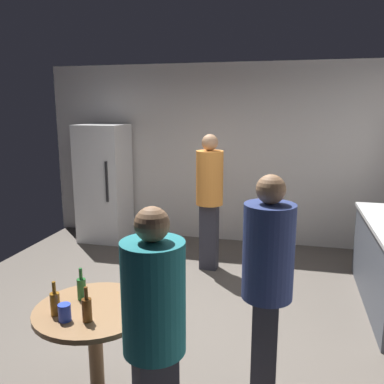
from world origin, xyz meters
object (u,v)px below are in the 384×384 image
person_in_teal_shirt (154,326)px  person_in_orange_shirt (209,192)px  beer_bottle_brown (87,309)px  beer_bottle_amber (55,303)px  foreground_table (94,321)px  person_in_navy_shirt (267,276)px  beer_bottle_green (82,288)px  plastic_cup_blue (65,312)px  refrigerator (104,183)px

person_in_teal_shirt → person_in_orange_shirt: person_in_orange_shirt is taller
beer_bottle_brown → person_in_teal_shirt: size_ratio=0.15×
beer_bottle_amber → person_in_orange_shirt: (0.47, 2.75, 0.20)m
foreground_table → person_in_navy_shirt: bearing=13.8°
beer_bottle_green → beer_bottle_brown: bearing=-55.4°
plastic_cup_blue → beer_bottle_green: bearing=97.9°
foreground_table → person_in_navy_shirt: (1.14, 0.28, 0.33)m
beer_bottle_brown → person_in_navy_shirt: (1.09, 0.45, 0.14)m
beer_bottle_green → person_in_teal_shirt: 0.89m
refrigerator → beer_bottle_brown: (1.61, -3.57, -0.08)m
beer_bottle_green → person_in_navy_shirt: person_in_navy_shirt is taller
beer_bottle_green → plastic_cup_blue: bearing=-82.1°
beer_bottle_green → plastic_cup_blue: (0.04, -0.29, -0.03)m
foreground_table → plastic_cup_blue: (-0.09, -0.20, 0.16)m
refrigerator → person_in_teal_shirt: size_ratio=1.14×
beer_bottle_green → person_in_orange_shirt: size_ratio=0.13×
beer_bottle_amber → foreground_table: bearing=37.9°
refrigerator → person_in_navy_shirt: refrigerator is taller
beer_bottle_brown → person_in_navy_shirt: bearing=22.5°
beer_bottle_green → person_in_orange_shirt: bearing=80.7°
beer_bottle_brown → person_in_navy_shirt: person_in_navy_shirt is taller
person_in_teal_shirt → person_in_orange_shirt: (-0.31, 3.02, 0.10)m
plastic_cup_blue → person_in_navy_shirt: size_ratio=0.07×
foreground_table → beer_bottle_green: 0.25m
beer_bottle_green → person_in_navy_shirt: size_ratio=0.14×
beer_bottle_amber → person_in_navy_shirt: person_in_navy_shirt is taller
plastic_cup_blue → person_in_orange_shirt: bearing=82.5°
refrigerator → plastic_cup_blue: 3.89m
refrigerator → foreground_table: 3.75m
beer_bottle_amber → plastic_cup_blue: bearing=-27.6°
foreground_table → beer_bottle_amber: bearing=-142.1°
refrigerator → person_in_navy_shirt: 4.12m
refrigerator → beer_bottle_amber: bearing=-69.0°
refrigerator → person_in_teal_shirt: bearing=-60.8°
beer_bottle_brown → plastic_cup_blue: 0.15m
beer_bottle_amber → person_in_navy_shirt: size_ratio=0.14×
person_in_orange_shirt → beer_bottle_amber: bearing=-6.1°
person_in_teal_shirt → foreground_table: bearing=15.8°
refrigerator → person_in_teal_shirt: (2.14, -3.83, 0.02)m
beer_bottle_brown → person_in_orange_shirt: bearing=85.3°
beer_bottle_brown → person_in_teal_shirt: (0.54, -0.25, 0.10)m
beer_bottle_amber → plastic_cup_blue: 0.11m
beer_bottle_brown → beer_bottle_green: same height
person_in_orange_shirt → foreground_table: bearing=-2.5°
plastic_cup_blue → person_in_navy_shirt: bearing=21.3°
plastic_cup_blue → person_in_teal_shirt: size_ratio=0.07×
refrigerator → person_in_orange_shirt: (1.83, -0.80, 0.12)m
beer_bottle_brown → person_in_orange_shirt: 2.79m
foreground_table → person_in_teal_shirt: 0.78m
foreground_table → person_in_orange_shirt: bearing=84.0°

